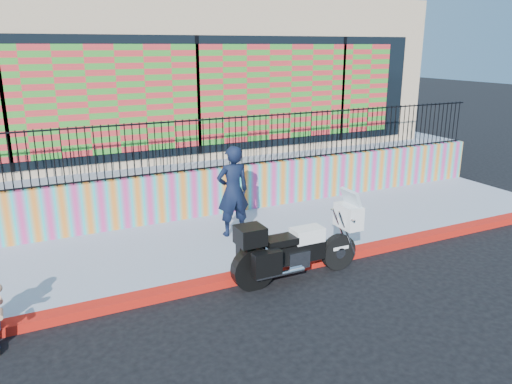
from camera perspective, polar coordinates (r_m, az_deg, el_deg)
ground at (r=9.32m, az=2.69°, el=-9.14°), size 90.00×90.00×0.00m
red_curb at (r=9.29m, az=2.70°, el=-8.73°), size 16.00×0.30×0.15m
sidewalk at (r=10.64m, az=-1.59°, el=-5.34°), size 16.00×3.00×0.15m
mural_wall at (r=11.84m, az=-4.85°, el=0.07°), size 16.00×0.20×1.10m
metal_fence at (r=11.57m, az=-4.98°, el=5.54°), size 15.80×0.04×1.20m
elevated_platform at (r=16.58m, az=-11.33°, el=4.27°), size 16.00×10.00×1.25m
storefront_building at (r=16.03m, az=-11.66°, el=13.33°), size 14.00×8.06×4.00m
police_motorcycle at (r=8.84m, az=4.55°, el=-6.13°), size 2.44×0.81×1.52m
police_officer at (r=10.37m, az=-2.66°, el=0.10°), size 0.71×0.48×1.92m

